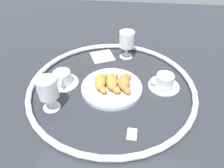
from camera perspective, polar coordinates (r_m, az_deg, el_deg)
ground_plane at (r=0.95m, az=-0.03°, el=-1.18°), size 2.20×2.20×0.00m
table_chrome_rim at (r=0.94m, az=-0.04°, el=-0.63°), size 0.72×0.72×0.02m
pastry_plate at (r=0.93m, az=0.00°, el=-0.87°), size 0.26×0.26×0.02m
croissant_large at (r=0.92m, az=-2.92°, el=0.59°), size 0.14×0.07×0.04m
croissant_small at (r=0.92m, az=0.20°, el=0.54°), size 0.13×0.08×0.04m
croissant_extra at (r=0.92m, az=3.33°, el=0.47°), size 0.14×0.06×0.04m
coffee_cup_near at (r=0.97m, az=13.49°, el=0.58°), size 0.14×0.14×0.06m
coffee_cup_far at (r=0.98m, az=-12.81°, el=1.38°), size 0.14×0.14×0.06m
juice_glass_left at (r=0.83m, az=-16.47°, el=-1.38°), size 0.08×0.08×0.14m
juice_glass_right at (r=1.11m, az=3.90°, el=11.37°), size 0.08×0.08×0.14m
sugar_packet at (r=0.78m, az=5.25°, el=-12.85°), size 0.05×0.04×0.01m
folded_napkin at (r=1.15m, az=-2.52°, el=7.30°), size 0.15×0.15×0.01m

